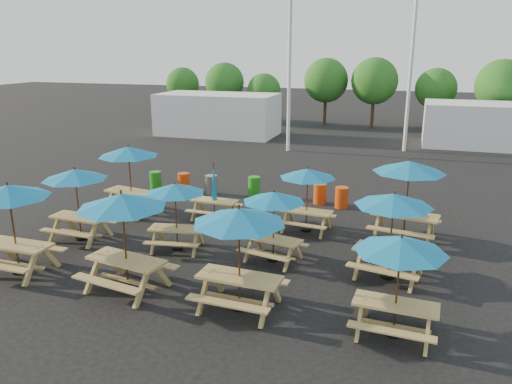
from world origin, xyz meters
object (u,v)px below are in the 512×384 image
(picnic_unit_7, at_px, (274,201))
(waste_bin_3, at_px, (254,186))
(picnic_unit_11, at_px, (409,172))
(waste_bin_4, at_px, (320,194))
(picnic_unit_2, at_px, (129,156))
(picnic_unit_8, at_px, (307,177))
(picnic_unit_0, at_px, (9,197))
(picnic_unit_3, at_px, (122,207))
(waste_bin_0, at_px, (156,181))
(picnic_unit_4, at_px, (175,193))
(picnic_unit_1, at_px, (75,179))
(waste_bin_5, at_px, (342,197))
(picnic_unit_5, at_px, (214,196))
(picnic_unit_9, at_px, (400,251))
(waste_bin_1, at_px, (184,182))
(picnic_unit_10, at_px, (393,205))
(waste_bin_2, at_px, (211,185))
(picnic_unit_6, at_px, (239,222))

(picnic_unit_7, relative_size, waste_bin_3, 2.63)
(picnic_unit_11, bearing_deg, waste_bin_4, 146.33)
(picnic_unit_2, height_order, picnic_unit_8, picnic_unit_2)
(picnic_unit_0, distance_m, picnic_unit_3, 3.34)
(waste_bin_0, bearing_deg, picnic_unit_4, -56.13)
(picnic_unit_1, height_order, picnic_unit_2, picnic_unit_2)
(picnic_unit_4, bearing_deg, waste_bin_4, 52.21)
(picnic_unit_8, distance_m, waste_bin_0, 7.82)
(waste_bin_0, bearing_deg, waste_bin_5, -0.50)
(picnic_unit_1, xyz_separation_m, picnic_unit_2, (0.14, 2.82, 0.16))
(picnic_unit_3, bearing_deg, picnic_unit_5, 99.31)
(picnic_unit_1, distance_m, picnic_unit_9, 10.02)
(waste_bin_4, bearing_deg, picnic_unit_8, -87.67)
(picnic_unit_4, xyz_separation_m, waste_bin_0, (-3.78, 5.63, -1.38))
(picnic_unit_3, distance_m, picnic_unit_9, 6.42)
(waste_bin_0, distance_m, waste_bin_1, 1.26)
(picnic_unit_2, bearing_deg, picnic_unit_4, -29.98)
(picnic_unit_5, distance_m, waste_bin_4, 4.34)
(waste_bin_4, bearing_deg, picnic_unit_10, -63.63)
(picnic_unit_8, height_order, waste_bin_4, picnic_unit_8)
(waste_bin_0, xyz_separation_m, waste_bin_5, (7.86, -0.07, 0.00))
(picnic_unit_3, relative_size, picnic_unit_8, 1.19)
(picnic_unit_5, bearing_deg, picnic_unit_1, -134.83)
(waste_bin_4, bearing_deg, picnic_unit_2, -153.35)
(picnic_unit_2, bearing_deg, picnic_unit_3, -49.66)
(waste_bin_3, xyz_separation_m, waste_bin_5, (3.62, -0.51, 0.00))
(picnic_unit_9, bearing_deg, waste_bin_2, 135.60)
(picnic_unit_7, distance_m, waste_bin_2, 7.22)
(picnic_unit_2, distance_m, waste_bin_2, 4.00)
(waste_bin_5, bearing_deg, picnic_unit_2, -157.91)
(picnic_unit_9, relative_size, picnic_unit_10, 0.94)
(picnic_unit_6, relative_size, picnic_unit_11, 0.96)
(picnic_unit_5, xyz_separation_m, waste_bin_1, (-2.54, 2.83, -0.46))
(picnic_unit_9, relative_size, waste_bin_0, 2.79)
(picnic_unit_2, bearing_deg, picnic_unit_9, -19.54)
(picnic_unit_10, bearing_deg, waste_bin_0, 161.85)
(waste_bin_0, bearing_deg, waste_bin_2, 2.75)
(waste_bin_2, distance_m, waste_bin_3, 1.79)
(picnic_unit_3, distance_m, picnic_unit_5, 5.80)
(picnic_unit_6, xyz_separation_m, picnic_unit_9, (3.45, -0.06, -0.22))
(picnic_unit_8, bearing_deg, picnic_unit_6, -88.56)
(picnic_unit_9, distance_m, picnic_unit_11, 5.69)
(picnic_unit_4, relative_size, picnic_unit_11, 0.81)
(picnic_unit_5, bearing_deg, picnic_unit_3, -88.47)
(picnic_unit_6, xyz_separation_m, waste_bin_4, (0.26, 8.58, -1.72))
(picnic_unit_1, height_order, picnic_unit_3, picnic_unit_3)
(waste_bin_4, bearing_deg, waste_bin_3, 174.67)
(picnic_unit_7, height_order, waste_bin_4, picnic_unit_7)
(picnic_unit_0, xyz_separation_m, waste_bin_0, (-0.43, 8.36, -1.72))
(picnic_unit_1, height_order, waste_bin_4, picnic_unit_1)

